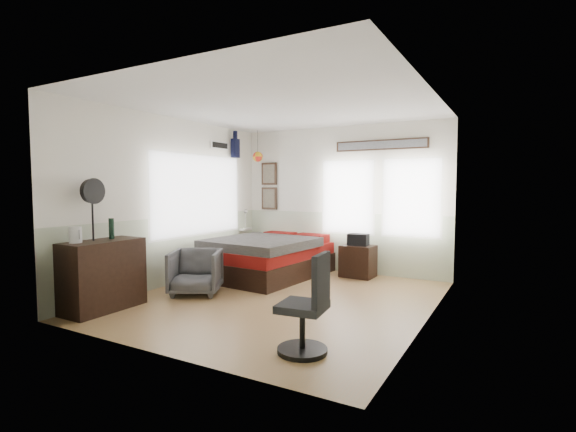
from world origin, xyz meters
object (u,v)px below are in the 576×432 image
object	(u,v)px
nightstand	(358,261)
task_chair	(308,313)
dresser	(103,275)
bed	(269,257)
armchair	(196,272)

from	to	relation	value
nightstand	task_chair	xyz separation A→B (m)	(0.74, -3.48, 0.11)
dresser	task_chair	xyz separation A→B (m)	(2.94, 0.00, -0.06)
dresser	nightstand	xyz separation A→B (m)	(2.20, 3.48, -0.17)
bed	task_chair	size ratio (longest dim) A/B	2.36
armchair	nightstand	bearing A→B (deg)	25.14
bed	nightstand	size ratio (longest dim) A/B	4.08
bed	armchair	bearing A→B (deg)	-95.80
task_chair	nightstand	bearing A→B (deg)	95.67
armchair	bed	bearing A→B (deg)	50.98
bed	task_chair	distance (m)	3.49
bed	dresser	distance (m)	2.88
dresser	task_chair	bearing A→B (deg)	0.08
dresser	armchair	world-z (taller)	dresser
dresser	task_chair	size ratio (longest dim) A/B	1.03
bed	armchair	xyz separation A→B (m)	(-0.30, -1.57, -0.01)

